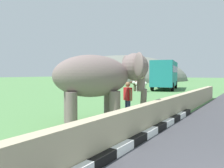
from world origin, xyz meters
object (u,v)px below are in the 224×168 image
at_px(cow_near, 141,84).
at_px(elephant, 100,77).
at_px(person_handler, 128,98).
at_px(cow_mid, 138,84).
at_px(bus_teal, 165,73).

bearing_deg(cow_near, elephant, -160.63).
xyz_separation_m(elephant, person_handler, (1.49, -0.47, -0.96)).
bearing_deg(cow_near, cow_mid, 50.76).
xyz_separation_m(bus_teal, cow_mid, (-4.31, 1.66, -1.21)).
bearing_deg(bus_teal, elephant, -167.90).
bearing_deg(person_handler, bus_teal, 14.37).
xyz_separation_m(elephant, bus_teal, (20.45, 4.39, 0.19)).
relative_size(person_handler, cow_near, 0.87).
relative_size(bus_teal, cow_mid, 4.43).
bearing_deg(bus_teal, cow_near, 166.48).
relative_size(person_handler, cow_mid, 0.88).
distance_m(person_handler, bus_teal, 19.60).
distance_m(elephant, person_handler, 1.84).
distance_m(elephant, cow_mid, 17.27).
xyz_separation_m(elephant, cow_mid, (16.14, 6.05, -1.02)).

